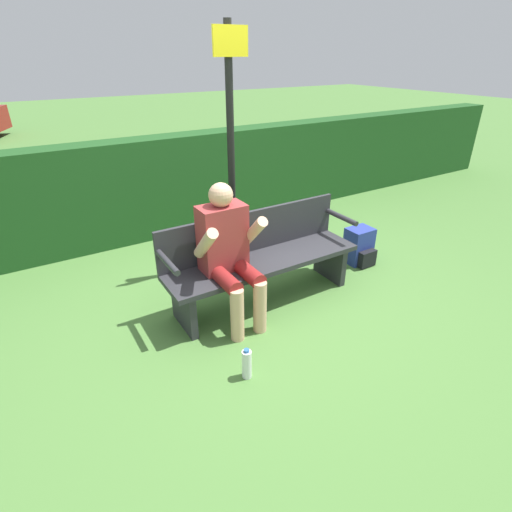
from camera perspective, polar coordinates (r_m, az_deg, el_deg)
ground_plane at (r=3.78m, az=1.15°, el=-6.22°), size 40.00×40.00×0.00m
hedge_back at (r=5.18m, az=-11.06°, el=10.06°), size 12.00×0.37×1.19m
park_bench at (r=3.61m, az=0.67°, el=-0.08°), size 1.82×0.46×0.82m
person_seated at (r=3.25m, az=-3.97°, el=0.91°), size 0.52×0.58×1.18m
backpack at (r=4.48m, az=14.56°, el=1.29°), size 0.27×0.29×0.39m
water_bottle at (r=2.92m, az=-1.33°, el=-15.15°), size 0.07×0.07×0.25m
signpost at (r=3.90m, az=-3.58°, el=15.69°), size 0.33×0.09×2.33m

